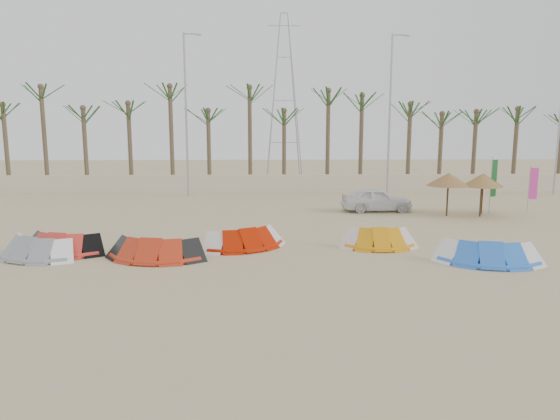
{
  "coord_description": "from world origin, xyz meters",
  "views": [
    {
      "loc": [
        -0.62,
        -14.77,
        4.74
      ],
      "look_at": [
        0.0,
        6.0,
        1.3
      ],
      "focal_mm": 32.0,
      "sensor_mm": 36.0,
      "label": 1
    }
  ],
  "objects_px": {
    "kite_red_left": "(64,241)",
    "kite_red_right": "(245,236)",
    "kite_red_mid": "(157,246)",
    "parasol_mid": "(482,180)",
    "kite_orange": "(378,236)",
    "car": "(377,199)",
    "parasol_left": "(448,179)",
    "kite_grey": "(38,245)",
    "parasol_right": "(483,180)",
    "kite_blue": "(485,250)"
  },
  "relations": [
    {
      "from": "kite_grey",
      "to": "parasol_mid",
      "type": "height_order",
      "value": "parasol_mid"
    },
    {
      "from": "kite_blue",
      "to": "kite_orange",
      "type": "bearing_deg",
      "value": 144.09
    },
    {
      "from": "kite_red_mid",
      "to": "kite_grey",
      "type": "bearing_deg",
      "value": 176.48
    },
    {
      "from": "kite_red_mid",
      "to": "parasol_mid",
      "type": "xyz_separation_m",
      "value": [
        15.6,
        8.14,
        1.55
      ]
    },
    {
      "from": "kite_red_mid",
      "to": "parasol_mid",
      "type": "height_order",
      "value": "parasol_mid"
    },
    {
      "from": "kite_grey",
      "to": "kite_orange",
      "type": "distance_m",
      "value": 13.03
    },
    {
      "from": "kite_orange",
      "to": "parasol_right",
      "type": "relative_size",
      "value": 1.32
    },
    {
      "from": "kite_grey",
      "to": "kite_blue",
      "type": "distance_m",
      "value": 16.33
    },
    {
      "from": "parasol_left",
      "to": "parasol_mid",
      "type": "relative_size",
      "value": 1.01
    },
    {
      "from": "parasol_left",
      "to": "kite_red_left",
      "type": "bearing_deg",
      "value": -156.93
    },
    {
      "from": "kite_red_left",
      "to": "car",
      "type": "height_order",
      "value": "car"
    },
    {
      "from": "kite_orange",
      "to": "parasol_mid",
      "type": "bearing_deg",
      "value": 43.35
    },
    {
      "from": "kite_orange",
      "to": "car",
      "type": "distance_m",
      "value": 8.76
    },
    {
      "from": "parasol_mid",
      "to": "car",
      "type": "relative_size",
      "value": 0.58
    },
    {
      "from": "kite_red_right",
      "to": "car",
      "type": "height_order",
      "value": "car"
    },
    {
      "from": "kite_red_left",
      "to": "kite_red_right",
      "type": "relative_size",
      "value": 0.93
    },
    {
      "from": "kite_red_left",
      "to": "kite_red_right",
      "type": "height_order",
      "value": "same"
    },
    {
      "from": "kite_red_left",
      "to": "parasol_mid",
      "type": "relative_size",
      "value": 1.53
    },
    {
      "from": "kite_blue",
      "to": "car",
      "type": "height_order",
      "value": "car"
    },
    {
      "from": "kite_red_mid",
      "to": "parasol_mid",
      "type": "bearing_deg",
      "value": 27.55
    },
    {
      "from": "kite_red_mid",
      "to": "parasol_mid",
      "type": "relative_size",
      "value": 1.64
    },
    {
      "from": "kite_red_left",
      "to": "kite_orange",
      "type": "xyz_separation_m",
      "value": [
        12.27,
        0.56,
        -0.0
      ]
    },
    {
      "from": "kite_grey",
      "to": "kite_red_mid",
      "type": "xyz_separation_m",
      "value": [
        4.44,
        -0.27,
        0.0
      ]
    },
    {
      "from": "parasol_right",
      "to": "car",
      "type": "bearing_deg",
      "value": 169.32
    },
    {
      "from": "kite_red_left",
      "to": "kite_red_mid",
      "type": "xyz_separation_m",
      "value": [
        3.73,
        -0.92,
        0.0
      ]
    },
    {
      "from": "kite_orange",
      "to": "kite_red_mid",
      "type": "bearing_deg",
      "value": -170.22
    },
    {
      "from": "kite_red_right",
      "to": "kite_orange",
      "type": "bearing_deg",
      "value": -1.36
    },
    {
      "from": "kite_blue",
      "to": "parasol_mid",
      "type": "xyz_separation_m",
      "value": [
        3.75,
        9.06,
        1.55
      ]
    },
    {
      "from": "kite_blue",
      "to": "car",
      "type": "distance_m",
      "value": 11.06
    },
    {
      "from": "kite_grey",
      "to": "kite_red_mid",
      "type": "distance_m",
      "value": 4.44
    },
    {
      "from": "kite_red_left",
      "to": "car",
      "type": "relative_size",
      "value": 0.9
    },
    {
      "from": "kite_red_mid",
      "to": "kite_blue",
      "type": "xyz_separation_m",
      "value": [
        11.85,
        -0.93,
        -0.0
      ]
    },
    {
      "from": "kite_red_mid",
      "to": "parasol_mid",
      "type": "distance_m",
      "value": 17.66
    },
    {
      "from": "kite_red_right",
      "to": "parasol_mid",
      "type": "relative_size",
      "value": 1.66
    },
    {
      "from": "kite_red_right",
      "to": "parasol_mid",
      "type": "xyz_separation_m",
      "value": [
        12.39,
        6.54,
        1.55
      ]
    },
    {
      "from": "parasol_left",
      "to": "parasol_mid",
      "type": "bearing_deg",
      "value": -9.34
    },
    {
      "from": "kite_red_mid",
      "to": "car",
      "type": "height_order",
      "value": "car"
    },
    {
      "from": "parasol_mid",
      "to": "car",
      "type": "distance_m",
      "value": 5.69
    },
    {
      "from": "kite_red_right",
      "to": "parasol_left",
      "type": "distance_m",
      "value": 12.76
    },
    {
      "from": "kite_grey",
      "to": "kite_orange",
      "type": "relative_size",
      "value": 1.25
    },
    {
      "from": "kite_grey",
      "to": "kite_red_mid",
      "type": "relative_size",
      "value": 0.98
    },
    {
      "from": "kite_red_left",
      "to": "parasol_right",
      "type": "bearing_deg",
      "value": 22.17
    },
    {
      "from": "kite_red_left",
      "to": "parasol_right",
      "type": "distance_m",
      "value": 21.39
    },
    {
      "from": "kite_red_mid",
      "to": "kite_red_right",
      "type": "relative_size",
      "value": 0.99
    },
    {
      "from": "kite_red_mid",
      "to": "kite_orange",
      "type": "relative_size",
      "value": 1.28
    },
    {
      "from": "kite_grey",
      "to": "parasol_right",
      "type": "height_order",
      "value": "parasol_right"
    },
    {
      "from": "kite_red_right",
      "to": "car",
      "type": "relative_size",
      "value": 0.97
    },
    {
      "from": "kite_red_right",
      "to": "kite_blue",
      "type": "relative_size",
      "value": 1.02
    },
    {
      "from": "car",
      "to": "kite_orange",
      "type": "bearing_deg",
      "value": 166.42
    },
    {
      "from": "kite_red_left",
      "to": "parasol_left",
      "type": "distance_m",
      "value": 19.21
    }
  ]
}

